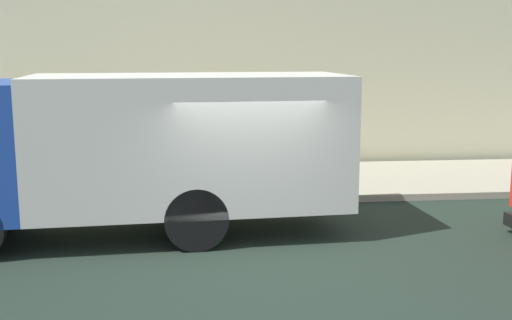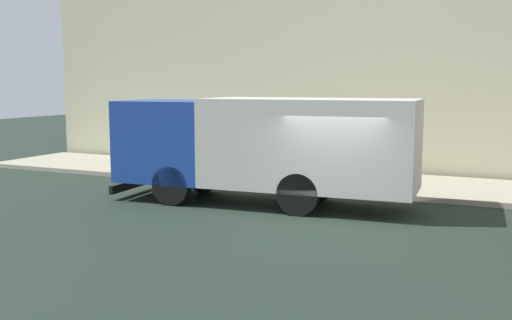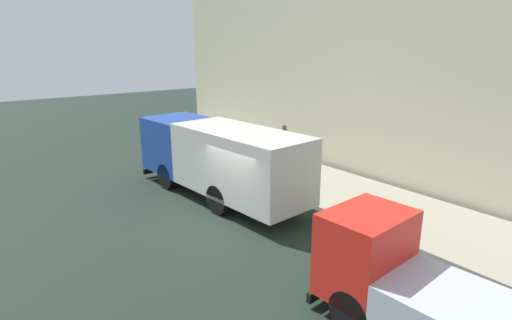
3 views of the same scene
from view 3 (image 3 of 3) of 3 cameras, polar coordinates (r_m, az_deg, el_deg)
ground at (r=13.85m, az=-3.27°, el=-8.78°), size 80.00×80.00×0.00m
sidewalk at (r=16.98m, az=10.85°, el=-4.01°), size 4.09×30.00×0.15m
building_facade at (r=18.01m, az=17.40°, el=15.41°), size 0.50×30.00×11.68m
large_utility_truck at (r=15.58m, az=-5.34°, el=0.51°), size 2.88×8.43×2.89m
small_flatbed_truck at (r=9.03m, az=21.18°, el=-16.41°), size 2.17×4.75×2.37m
pedestrian_walking at (r=20.70m, az=3.98°, el=2.80°), size 0.43×0.43×1.75m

